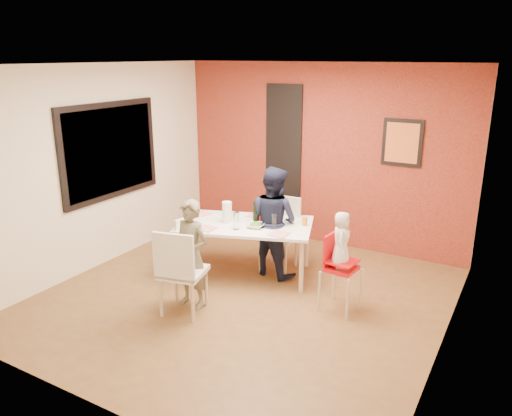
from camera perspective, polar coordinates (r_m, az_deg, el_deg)
The scene contains 35 objects.
ground at distance 6.09m, azimuth -1.42°, elevation -10.21°, with size 4.50×4.50×0.00m, color brown.
ceiling at distance 5.41m, azimuth -1.64°, elevation 16.09°, with size 4.50×4.50×0.02m, color silver.
wall_back at distance 7.56m, azimuth 7.38°, elevation 5.98°, with size 4.50×0.02×2.70m, color #EFE2C6.
wall_front at distance 3.95m, azimuth -18.73°, elevation -5.35°, with size 4.50×0.02×2.70m, color #EFE2C6.
wall_left at distance 7.00m, azimuth -17.52°, elevation 4.42°, with size 0.02×4.50×2.70m, color #EFE2C6.
wall_right at distance 4.88m, azimuth 21.73°, elevation -1.42°, with size 0.02×4.50×2.70m, color #EFE2C6.
brick_accent_wall at distance 7.55m, azimuth 7.33°, elevation 5.95°, with size 4.50×0.02×2.70m, color maroon.
picture_window_frame at distance 7.08m, azimuth -16.32°, elevation 6.31°, with size 0.05×1.70×1.30m, color black.
picture_window_pane at distance 7.07m, azimuth -16.24°, elevation 6.30°, with size 0.02×1.55×1.15m, color black.
glassblock_strip at distance 7.75m, azimuth 3.20°, elevation 7.49°, with size 0.55×0.03×1.70m, color silver.
glassblock_surround at distance 7.75m, azimuth 3.18°, elevation 7.48°, with size 0.60×0.03×1.76m, color black.
art_print_frame at distance 7.11m, azimuth 16.37°, elevation 7.17°, with size 0.54×0.03×0.64m, color black.
art_print_canvas at distance 7.10m, azimuth 16.34°, elevation 7.16°, with size 0.44×0.01×0.54m, color orange.
dining_table at distance 6.46m, azimuth -1.25°, elevation -2.30°, with size 1.92×1.46×0.71m.
chair_near at distance 5.55m, azimuth -8.77°, elevation -6.83°, with size 0.56×0.56×1.01m.
chair_far at distance 6.74m, azimuth 2.90°, elevation -2.40°, with size 0.48×0.48×0.97m.
chair_left at distance 6.52m, azimuth -8.34°, elevation -3.94°, with size 0.46×0.46×0.84m.
high_chair at distance 5.71m, azimuth 9.39°, elevation -6.43°, with size 0.41×0.41×0.89m.
child_near at distance 5.71m, azimuth -7.42°, elevation -5.28°, with size 0.46×0.30×1.27m, color brown.
child_far at distance 6.47m, azimuth 1.97°, elevation -1.54°, with size 0.71×0.55×1.45m, color black.
toddler at distance 5.59m, azimuth 9.73°, elevation -3.58°, with size 0.31×0.20×0.64m, color silver.
plate_near_left at distance 6.27m, azimuth -5.67°, elevation -2.34°, with size 0.21×0.21×0.01m, color silver.
plate_far_mid at distance 6.74m, azimuth -0.17°, elevation -0.85°, with size 0.20×0.20×0.01m, color white.
plate_near_right at distance 6.05m, azimuth 2.66°, elevation -3.00°, with size 0.22×0.22×0.01m, color white.
plate_far_left at distance 6.86m, azimuth -6.14°, elevation -0.64°, with size 0.20×0.20×0.01m, color white.
salad_bowl_a at distance 6.28m, azimuth -0.04°, elevation -2.02°, with size 0.22×0.22×0.05m, color silver.
salad_bowl_b at distance 6.49m, azimuth 2.20°, elevation -1.41°, with size 0.19×0.19×0.05m, color silver.
wine_bottle at distance 6.37m, azimuth -0.02°, elevation -0.59°, with size 0.08×0.08×0.30m, color black.
wine_glass_a at distance 6.20m, azimuth -2.26°, elevation -1.48°, with size 0.08×0.08×0.22m, color white.
wine_glass_b at distance 6.25m, azimuth 2.08°, elevation -1.47°, with size 0.07×0.07×0.19m, color silver.
paper_towel_roll at distance 6.44m, azimuth -3.33°, elevation -0.50°, with size 0.12×0.12×0.28m, color silver.
condiment_red at distance 6.39m, azimuth 0.46°, elevation -1.25°, with size 0.04×0.04×0.14m, color red.
condiment_green at distance 6.45m, azimuth -0.05°, elevation -1.15°, with size 0.03×0.03×0.13m, color #306722.
condiment_brown at distance 6.48m, azimuth -0.07°, elevation -1.01°, with size 0.04×0.04×0.14m, color brown.
sippy_cup at distance 6.37m, azimuth 5.58°, elevation -1.55°, with size 0.07×0.07×0.11m, color orange.
Camera 1 is at (2.81, -4.62, 2.81)m, focal length 35.00 mm.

